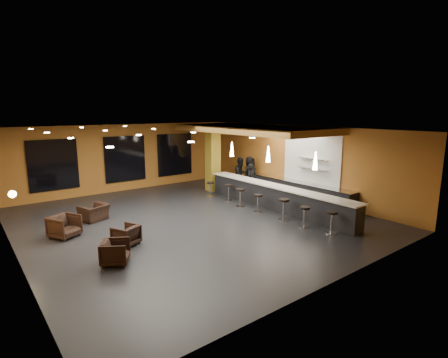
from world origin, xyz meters
TOP-DOWN VIEW (x-y plane):
  - floor at (0.00, 0.00)m, footprint 12.00×13.00m
  - ceiling at (0.00, 0.00)m, footprint 12.00×13.00m
  - wall_back at (0.00, 6.55)m, footprint 12.00×0.10m
  - wall_front at (0.00, -6.55)m, footprint 12.00×0.10m
  - wall_left at (-6.05, 0.00)m, footprint 0.10×13.00m
  - wall_right at (6.05, 0.00)m, footprint 0.10×13.00m
  - wood_soffit at (4.00, 1.00)m, footprint 3.60×8.00m
  - window_left at (-3.50, 6.44)m, footprint 2.20×0.06m
  - window_center at (0.00, 6.44)m, footprint 2.20×0.06m
  - window_right at (3.00, 6.44)m, footprint 2.20×0.06m
  - tile_backsplash at (5.96, -1.00)m, footprint 0.06×3.20m
  - bar_counter at (3.65, -1.00)m, footprint 0.60×8.00m
  - bar_top at (3.65, -1.00)m, footprint 0.78×8.10m
  - prep_counter at (5.65, -0.50)m, footprint 0.70×6.00m
  - prep_top at (5.65, -0.50)m, footprint 0.72×6.00m
  - wall_shelf_lower at (5.82, -1.20)m, footprint 0.30×1.50m
  - wall_shelf_upper at (5.82, -1.20)m, footprint 0.30×1.50m
  - column at (3.65, 3.60)m, footprint 0.60×0.60m
  - wall_sconce at (-5.88, 0.50)m, footprint 0.22×0.22m
  - pendant_0 at (3.65, -3.00)m, footprint 0.20×0.20m
  - pendant_1 at (3.65, -0.50)m, footprint 0.20×0.20m
  - pendant_2 at (3.65, 2.00)m, footprint 0.20×0.20m
  - staff_a at (4.29, 1.24)m, footprint 0.64×0.45m
  - staff_b at (4.70, 2.54)m, footprint 0.90×0.72m
  - staff_c at (5.25, 2.44)m, footprint 0.93×0.64m
  - armchair_a at (-3.86, -2.11)m, footprint 1.01×1.01m
  - armchair_b at (-3.08, -0.97)m, footprint 0.94×0.95m
  - armchair_c at (-4.45, 0.95)m, footprint 1.13×1.13m
  - armchair_d at (-3.07, 2.22)m, footprint 1.19×1.12m
  - bar_stool_0 at (2.98, -4.33)m, footprint 0.40×0.40m
  - bar_stool_1 at (2.74, -3.33)m, footprint 0.40×0.40m
  - bar_stool_2 at (2.79, -2.27)m, footprint 0.43×0.43m
  - bar_stool_3 at (2.75, -0.86)m, footprint 0.39×0.39m
  - bar_stool_4 at (2.70, 0.23)m, footprint 0.41×0.41m
  - bar_stool_5 at (2.97, 1.40)m, footprint 0.39×0.39m
  - bar_stool_6 at (2.72, 2.53)m, footprint 0.37×0.37m

SIDE VIEW (x-z plane):
  - floor at x=0.00m, z-range -0.10..0.00m
  - armchair_d at x=-3.07m, z-range 0.00..0.62m
  - armchair_b at x=-3.08m, z-range 0.00..0.65m
  - armchair_a at x=-3.86m, z-range 0.00..0.68m
  - armchair_c at x=-4.45m, z-range 0.00..0.77m
  - prep_counter at x=5.65m, z-range 0.00..0.86m
  - bar_stool_6 at x=2.72m, z-range 0.10..0.84m
  - bar_stool_3 at x=2.75m, z-range 0.11..0.87m
  - bar_stool_5 at x=2.97m, z-range 0.11..0.88m
  - bar_counter at x=3.65m, z-range 0.00..1.00m
  - bar_stool_1 at x=2.74m, z-range 0.11..0.89m
  - bar_stool_0 at x=2.98m, z-range 0.11..0.91m
  - bar_stool_4 at x=2.70m, z-range 0.11..0.93m
  - bar_stool_2 at x=2.79m, z-range 0.12..0.97m
  - staff_a at x=4.29m, z-range 0.00..1.67m
  - prep_top at x=5.65m, z-range 0.87..0.90m
  - staff_b at x=4.70m, z-range 0.00..1.80m
  - staff_c at x=5.25m, z-range 0.00..1.82m
  - bar_top at x=3.65m, z-range 1.00..1.05m
  - wall_shelf_lower at x=5.82m, z-range 1.59..1.61m
  - window_left at x=-3.50m, z-range 0.50..2.90m
  - window_center at x=0.00m, z-range 0.50..2.90m
  - window_right at x=3.00m, z-range 0.50..2.90m
  - wall_back at x=0.00m, z-range 0.00..3.50m
  - wall_front at x=0.00m, z-range 0.00..3.50m
  - wall_left at x=-6.05m, z-range 0.00..3.50m
  - wall_right at x=6.05m, z-range 0.00..3.50m
  - column at x=3.65m, z-range 0.00..3.50m
  - wall_sconce at x=-5.88m, z-range 1.69..1.91m
  - tile_backsplash at x=5.96m, z-range 0.80..3.20m
  - wall_shelf_upper at x=5.82m, z-range 2.03..2.06m
  - pendant_0 at x=3.65m, z-range 2.00..2.70m
  - pendant_1 at x=3.65m, z-range 2.00..2.70m
  - pendant_2 at x=3.65m, z-range 2.00..2.70m
  - wood_soffit at x=4.00m, z-range 3.22..3.50m
  - ceiling at x=0.00m, z-range 3.50..3.60m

